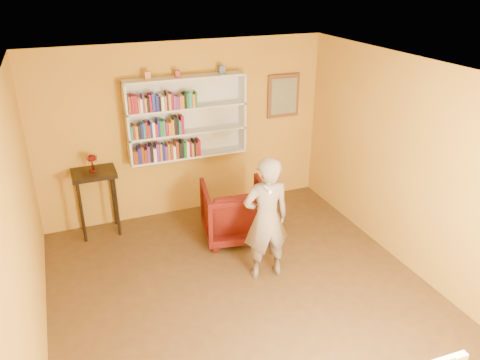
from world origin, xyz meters
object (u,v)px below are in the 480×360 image
at_px(bookshelf, 186,117).
at_px(console_table, 95,182).
at_px(person, 266,219).
at_px(armchair, 234,211).
at_px(ruby_lustre, 92,160).

bearing_deg(bookshelf, console_table, -173.66).
bearing_deg(person, bookshelf, -74.86).
bearing_deg(bookshelf, person, -78.51).
distance_m(console_table, person, 2.63).
relative_size(armchair, person, 0.56).
bearing_deg(ruby_lustre, armchair, -25.08).
bearing_deg(console_table, armchair, -25.08).
bearing_deg(ruby_lustre, console_table, -53.13).
bearing_deg(console_table, person, -45.40).
height_order(bookshelf, ruby_lustre, bookshelf).
bearing_deg(ruby_lustre, bookshelf, 6.34).
distance_m(bookshelf, ruby_lustre, 1.50).
height_order(ruby_lustre, armchair, ruby_lustre).
distance_m(console_table, ruby_lustre, 0.35).
xyz_separation_m(armchair, person, (0.03, -1.02, 0.40)).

